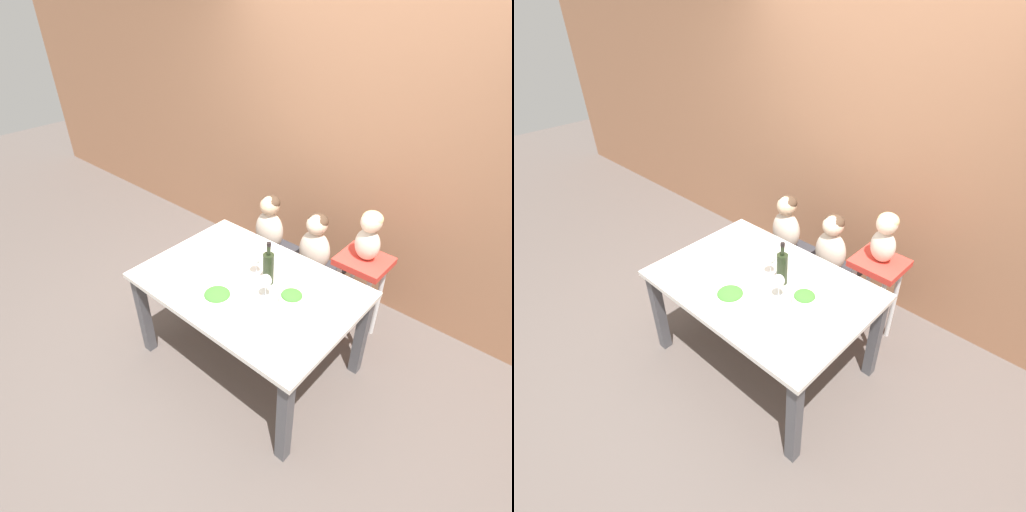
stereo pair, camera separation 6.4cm
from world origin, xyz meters
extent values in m
plane|color=#564C47|center=(0.00, 0.00, 0.00)|extent=(14.00, 14.00, 0.00)
cube|color=#9E6B4C|center=(0.00, 1.28, 1.35)|extent=(10.00, 0.06, 2.70)
cube|color=silver|center=(0.00, 0.00, 0.73)|extent=(1.44, 0.99, 0.03)
cube|color=#4C4C51|center=(-0.66, -0.44, 0.35)|extent=(0.07, 0.07, 0.71)
cube|color=#4C4C51|center=(0.66, -0.44, 0.35)|extent=(0.07, 0.07, 0.71)
cube|color=#4C4C51|center=(-0.66, 0.44, 0.35)|extent=(0.07, 0.07, 0.71)
cube|color=#4C4C51|center=(0.66, 0.44, 0.35)|extent=(0.07, 0.07, 0.71)
cylinder|color=silver|center=(-0.57, 0.60, 0.21)|extent=(0.04, 0.04, 0.41)
cylinder|color=silver|center=(-0.29, 0.60, 0.21)|extent=(0.04, 0.04, 0.41)
cylinder|color=silver|center=(-0.57, 0.88, 0.21)|extent=(0.04, 0.04, 0.41)
cylinder|color=silver|center=(-0.29, 0.88, 0.21)|extent=(0.04, 0.04, 0.41)
cube|color=#2D2D33|center=(-0.43, 0.74, 0.44)|extent=(0.42, 0.38, 0.05)
cylinder|color=silver|center=(-0.11, 0.60, 0.21)|extent=(0.04, 0.04, 0.41)
cylinder|color=silver|center=(0.18, 0.60, 0.21)|extent=(0.04, 0.04, 0.41)
cylinder|color=silver|center=(-0.11, 0.88, 0.21)|extent=(0.04, 0.04, 0.41)
cylinder|color=silver|center=(0.18, 0.88, 0.21)|extent=(0.04, 0.04, 0.41)
cube|color=#2D2D33|center=(0.03, 0.74, 0.44)|extent=(0.42, 0.38, 0.05)
cylinder|color=silver|center=(0.33, 0.62, 0.35)|extent=(0.04, 0.04, 0.71)
cylinder|color=silver|center=(0.57, 0.62, 0.35)|extent=(0.04, 0.04, 0.71)
cylinder|color=silver|center=(0.33, 0.86, 0.35)|extent=(0.04, 0.04, 0.71)
cylinder|color=silver|center=(0.57, 0.86, 0.35)|extent=(0.04, 0.04, 0.71)
cube|color=red|center=(0.45, 0.74, 0.73)|extent=(0.36, 0.32, 0.05)
ellipsoid|color=beige|center=(-0.43, 0.74, 0.64)|extent=(0.26, 0.19, 0.35)
sphere|color=#D6AD89|center=(-0.43, 0.74, 0.88)|extent=(0.17, 0.17, 0.17)
ellipsoid|color=#473323|center=(-0.43, 0.75, 0.90)|extent=(0.16, 0.16, 0.12)
ellipsoid|color=beige|center=(0.03, 0.74, 0.64)|extent=(0.26, 0.19, 0.35)
sphere|color=beige|center=(0.03, 0.74, 0.88)|extent=(0.17, 0.17, 0.17)
ellipsoid|color=#473323|center=(0.03, 0.75, 0.90)|extent=(0.16, 0.16, 0.12)
ellipsoid|color=beige|center=(0.45, 0.74, 0.88)|extent=(0.18, 0.13, 0.25)
sphere|color=beige|center=(0.45, 0.74, 1.06)|extent=(0.15, 0.15, 0.15)
ellipsoid|color=#DBC684|center=(0.45, 0.75, 1.08)|extent=(0.15, 0.14, 0.10)
cylinder|color=#232D19|center=(0.09, 0.09, 0.86)|extent=(0.08, 0.08, 0.22)
cylinder|color=#232D19|center=(0.09, 0.09, 1.01)|extent=(0.03, 0.03, 0.09)
cylinder|color=black|center=(0.09, 0.09, 1.05)|extent=(0.03, 0.03, 0.02)
cylinder|color=white|center=(-0.19, -0.12, 0.86)|extent=(0.10, 0.10, 0.24)
cylinder|color=white|center=(0.18, -0.04, 0.75)|extent=(0.06, 0.06, 0.00)
cylinder|color=white|center=(0.18, -0.04, 0.79)|extent=(0.01, 0.01, 0.08)
ellipsoid|color=white|center=(0.18, -0.04, 0.88)|extent=(0.08, 0.08, 0.09)
cylinder|color=white|center=(-0.03, 0.11, 0.75)|extent=(0.06, 0.06, 0.00)
cylinder|color=white|center=(-0.03, 0.11, 0.79)|extent=(0.01, 0.01, 0.08)
ellipsoid|color=white|center=(-0.03, 0.11, 0.88)|extent=(0.08, 0.08, 0.09)
cylinder|color=silver|center=(-0.02, -0.27, 0.78)|extent=(0.19, 0.19, 0.06)
ellipsoid|color=#3D752D|center=(-0.02, -0.27, 0.81)|extent=(0.16, 0.16, 0.04)
cylinder|color=silver|center=(0.33, 0.03, 0.78)|extent=(0.16, 0.16, 0.06)
ellipsoid|color=#3D752D|center=(0.33, 0.03, 0.81)|extent=(0.13, 0.13, 0.04)
cylinder|color=silver|center=(-0.40, -0.22, 0.75)|extent=(0.23, 0.23, 0.01)
cylinder|color=silver|center=(-0.39, 0.30, 0.75)|extent=(0.23, 0.23, 0.01)
cylinder|color=silver|center=(0.43, 0.29, 0.75)|extent=(0.23, 0.23, 0.01)
cylinder|color=silver|center=(0.42, -0.29, 0.75)|extent=(0.23, 0.23, 0.01)
camera|label=1|loc=(1.40, -1.53, 2.42)|focal=28.00mm
camera|label=2|loc=(1.45, -1.49, 2.42)|focal=28.00mm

